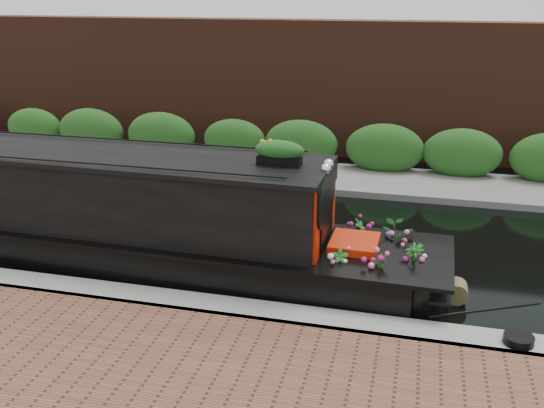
# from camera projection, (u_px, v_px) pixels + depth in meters

# --- Properties ---
(ground) EXTENTS (80.00, 80.00, 0.00)m
(ground) POSITION_uv_depth(u_px,v_px,m) (258.00, 237.00, 12.61)
(ground) COLOR black
(ground) RESTS_ON ground
(near_bank_coping) EXTENTS (40.00, 0.60, 0.50)m
(near_bank_coping) POSITION_uv_depth(u_px,v_px,m) (203.00, 316.00, 9.60)
(near_bank_coping) COLOR gray
(near_bank_coping) RESTS_ON ground
(far_bank_path) EXTENTS (40.00, 2.40, 0.34)m
(far_bank_path) POSITION_uv_depth(u_px,v_px,m) (299.00, 179.00, 16.44)
(far_bank_path) COLOR slate
(far_bank_path) RESTS_ON ground
(far_hedge) EXTENTS (40.00, 1.10, 2.80)m
(far_hedge) POSITION_uv_depth(u_px,v_px,m) (305.00, 170.00, 17.26)
(far_hedge) COLOR #22521B
(far_hedge) RESTS_ON ground
(far_brick_wall) EXTENTS (40.00, 1.00, 8.00)m
(far_brick_wall) POSITION_uv_depth(u_px,v_px,m) (318.00, 151.00, 19.18)
(far_brick_wall) COLOR #4B2619
(far_brick_wall) RESTS_ON ground
(narrowboat) EXTENTS (11.84, 2.36, 2.78)m
(narrowboat) POSITION_uv_depth(u_px,v_px,m) (109.00, 221.00, 11.23)
(narrowboat) COLOR black
(narrowboat) RESTS_ON ground
(rope_fender) EXTENTS (0.36, 0.37, 0.36)m
(rope_fender) POSITION_uv_depth(u_px,v_px,m) (457.00, 291.00, 10.00)
(rope_fender) COLOR brown
(rope_fender) RESTS_ON ground
(coiled_mooring_rope) EXTENTS (0.42, 0.42, 0.12)m
(coiled_mooring_rope) POSITION_uv_depth(u_px,v_px,m) (519.00, 339.00, 8.41)
(coiled_mooring_rope) COLOR black
(coiled_mooring_rope) RESTS_ON near_bank_coping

